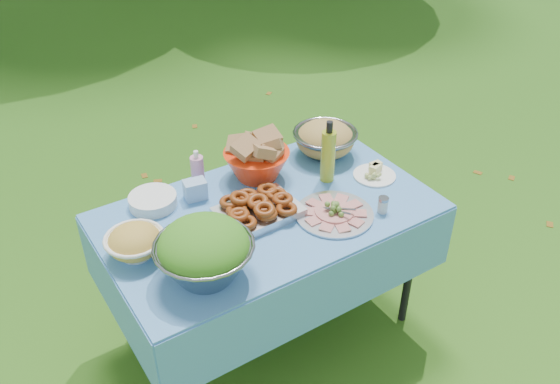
# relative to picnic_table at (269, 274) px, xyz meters

# --- Properties ---
(ground) EXTENTS (80.00, 80.00, 0.00)m
(ground) POSITION_rel_picnic_table_xyz_m (0.00, 0.00, -0.38)
(ground) COLOR #113A0A
(ground) RESTS_ON ground
(picnic_table) EXTENTS (1.46, 0.86, 0.76)m
(picnic_table) POSITION_rel_picnic_table_xyz_m (0.00, 0.00, 0.00)
(picnic_table) COLOR #84CDFF
(picnic_table) RESTS_ON ground
(salad_bowl) EXTENTS (0.45, 0.45, 0.25)m
(salad_bowl) POSITION_rel_picnic_table_xyz_m (-0.42, -0.23, 0.51)
(salad_bowl) COLOR gray
(salad_bowl) RESTS_ON picnic_table
(pasta_bowl_white) EXTENTS (0.30, 0.30, 0.13)m
(pasta_bowl_white) POSITION_rel_picnic_table_xyz_m (-0.60, 0.04, 0.45)
(pasta_bowl_white) COLOR white
(pasta_bowl_white) RESTS_ON picnic_table
(plate_stack) EXTENTS (0.24, 0.24, 0.05)m
(plate_stack) POSITION_rel_picnic_table_xyz_m (-0.41, 0.31, 0.41)
(plate_stack) COLOR white
(plate_stack) RESTS_ON picnic_table
(wipes_box) EXTENTS (0.11, 0.09, 0.09)m
(wipes_box) POSITION_rel_picnic_table_xyz_m (-0.23, 0.26, 0.43)
(wipes_box) COLOR #94BBE6
(wipes_box) RESTS_ON picnic_table
(sanitizer_bottle) EXTENTS (0.07, 0.07, 0.18)m
(sanitizer_bottle) POSITION_rel_picnic_table_xyz_m (-0.16, 0.36, 0.47)
(sanitizer_bottle) COLOR pink
(sanitizer_bottle) RESTS_ON picnic_table
(bread_bowl) EXTENTS (0.32, 0.32, 0.21)m
(bread_bowl) POSITION_rel_picnic_table_xyz_m (0.10, 0.26, 0.49)
(bread_bowl) COLOR #F8340E
(bread_bowl) RESTS_ON picnic_table
(pasta_bowl_steel) EXTENTS (0.36, 0.36, 0.17)m
(pasta_bowl_steel) POSITION_rel_picnic_table_xyz_m (0.50, 0.26, 0.47)
(pasta_bowl_steel) COLOR gray
(pasta_bowl_steel) RESTS_ON picnic_table
(fried_tray) EXTENTS (0.36, 0.26, 0.08)m
(fried_tray) POSITION_rel_picnic_table_xyz_m (-0.06, -0.01, 0.42)
(fried_tray) COLOR silver
(fried_tray) RESTS_ON picnic_table
(charcuterie_platter) EXTENTS (0.37, 0.37, 0.08)m
(charcuterie_platter) POSITION_rel_picnic_table_xyz_m (0.22, -0.19, 0.42)
(charcuterie_platter) COLOR #B6B7BD
(charcuterie_platter) RESTS_ON picnic_table
(oil_bottle) EXTENTS (0.09, 0.09, 0.31)m
(oil_bottle) POSITION_rel_picnic_table_xyz_m (0.37, 0.06, 0.54)
(oil_bottle) COLOR #A5B124
(oil_bottle) RESTS_ON picnic_table
(cheese_plate) EXTENTS (0.22, 0.22, 0.06)m
(cheese_plate) POSITION_rel_picnic_table_xyz_m (0.58, -0.04, 0.41)
(cheese_plate) COLOR white
(cheese_plate) RESTS_ON picnic_table
(shaker) EXTENTS (0.05, 0.05, 0.08)m
(shaker) POSITION_rel_picnic_table_xyz_m (0.42, -0.28, 0.42)
(shaker) COLOR silver
(shaker) RESTS_ON picnic_table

